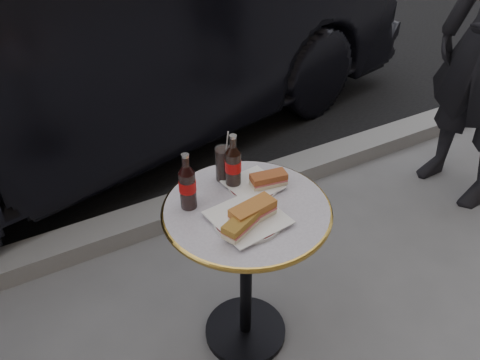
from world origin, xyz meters
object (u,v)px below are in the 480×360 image
bistro_table (246,276)px  plate_left (248,219)px  cola_bottle_left (187,181)px  cola_glass (224,164)px  plate_right (253,186)px  parked_car (103,35)px  cola_bottle_right (233,161)px

bistro_table → plate_left: bearing=-117.5°
plate_left → cola_bottle_left: bearing=129.9°
plate_left → cola_glass: (0.05, 0.26, 0.06)m
bistro_table → cola_glass: (0.01, 0.19, 0.44)m
plate_right → parked_car: size_ratio=0.04×
plate_right → cola_bottle_right: cola_bottle_right is taller
bistro_table → cola_bottle_left: cola_bottle_left is taller
cola_bottle_left → parked_car: 1.88m
cola_bottle_right → parked_car: size_ratio=0.05×
plate_left → plate_right: bearing=54.0°
plate_left → cola_bottle_left: cola_bottle_left is taller
plate_left → plate_right: 0.20m
cola_bottle_left → cola_bottle_right: (0.20, 0.03, 0.00)m
bistro_table → cola_bottle_right: cola_bottle_right is taller
parked_car → bistro_table: bearing=165.5°
cola_bottle_left → parked_car: parked_car is taller
bistro_table → cola_bottle_left: (-0.18, 0.10, 0.48)m
plate_right → cola_bottle_right: size_ratio=0.86×
bistro_table → cola_glass: 0.48m
cola_bottle_left → parked_car: (0.22, 1.87, -0.07)m
bistro_table → plate_right: 0.39m
cola_bottle_left → cola_glass: 0.22m
cola_bottle_right → cola_glass: 0.07m
cola_bottle_left → parked_car: size_ratio=0.05×
plate_right → plate_left: bearing=-126.0°
cola_bottle_right → cola_glass: cola_bottle_right is taller
plate_right → cola_bottle_right: 0.13m
bistro_table → plate_left: 0.38m
bistro_table → cola_bottle_right: size_ratio=3.27×
plate_right → parked_car: (-0.04, 1.88, 0.04)m
plate_right → parked_car: 1.88m
bistro_table → cola_bottle_left: size_ratio=3.28×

